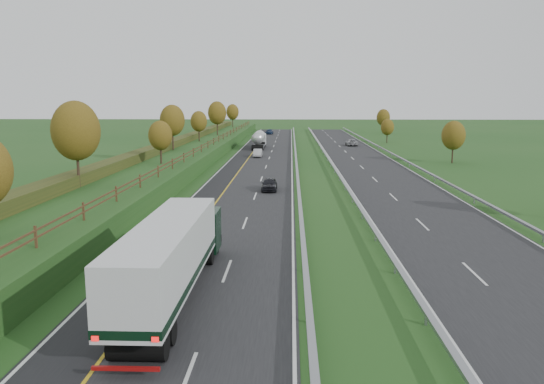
{
  "coord_description": "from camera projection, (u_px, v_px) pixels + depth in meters",
  "views": [
    {
      "loc": [
        4.86,
        -18.01,
        9.68
      ],
      "look_at": [
        3.33,
        25.03,
        2.2
      ],
      "focal_mm": 35.0,
      "sensor_mm": 36.0,
      "label": 1
    }
  ],
  "objects": [
    {
      "name": "fence_left",
      "position": [
        200.0,
        148.0,
        78.06
      ],
      "size": [
        0.12,
        189.06,
        1.2
      ],
      "color": "#422B19",
      "rests_on": "embankment_left"
    },
    {
      "name": "median_barrier_far",
      "position": [
        331.0,
        162.0,
        78.15
      ],
      "size": [
        0.32,
        200.0,
        0.71
      ],
      "color": "gray",
      "rests_on": "ground"
    },
    {
      "name": "car_silver_mid",
      "position": [
        258.0,
        153.0,
        91.14
      ],
      "size": [
        1.45,
        4.12,
        1.36
      ],
      "primitive_type": "imported",
      "rotation": [
        0.0,
        0.0,
        0.0
      ],
      "color": "#B5B6BA",
      "rests_on": "near_carriageway"
    },
    {
      "name": "median_barrier_near",
      "position": [
        296.0,
        162.0,
        78.33
      ],
      "size": [
        0.32,
        200.0,
        0.71
      ],
      "color": "gray",
      "rests_on": "ground"
    },
    {
      "name": "hedge_left",
      "position": [
        157.0,
        149.0,
        78.72
      ],
      "size": [
        2.2,
        180.0,
        1.1
      ],
      "primitive_type": "cube",
      "color": "#2C3817",
      "rests_on": "embankment_left"
    },
    {
      "name": "ground",
      "position": [
        313.0,
        171.0,
        73.43
      ],
      "size": [
        400.0,
        400.0,
        0.0
      ],
      "primitive_type": "plane",
      "color": "#20491A",
      "rests_on": "ground"
    },
    {
      "name": "outer_barrier_far",
      "position": [
        409.0,
        163.0,
        77.75
      ],
      "size": [
        0.32,
        200.0,
        0.71
      ],
      "color": "gray",
      "rests_on": "ground"
    },
    {
      "name": "embankment_left",
      "position": [
        171.0,
        159.0,
        78.92
      ],
      "size": [
        12.0,
        200.0,
        2.0
      ],
      "primitive_type": "cube",
      "color": "#20491A",
      "rests_on": "ground"
    },
    {
      "name": "road_tanker",
      "position": [
        259.0,
        139.0,
        107.44
      ],
      "size": [
        2.4,
        11.22,
        3.46
      ],
      "color": "silver",
      "rests_on": "near_carriageway"
    },
    {
      "name": "trees_far",
      "position": [
        416.0,
        128.0,
        105.63
      ],
      "size": [
        8.45,
        118.6,
        7.12
      ],
      "color": "#2D2116",
      "rests_on": "ground"
    },
    {
      "name": "near_carriageway",
      "position": [
        258.0,
        166.0,
        78.63
      ],
      "size": [
        10.5,
        200.0,
        0.04
      ],
      "primitive_type": "cube",
      "color": "black",
      "rests_on": "ground"
    },
    {
      "name": "car_oncoming",
      "position": [
        351.0,
        142.0,
        113.6
      ],
      "size": [
        2.46,
        5.01,
        1.37
      ],
      "primitive_type": "imported",
      "rotation": [
        0.0,
        0.0,
        3.18
      ],
      "color": "#A3A2A7",
      "rests_on": "far_carriageway"
    },
    {
      "name": "far_carriageway",
      "position": [
        370.0,
        167.0,
        78.06
      ],
      "size": [
        10.5,
        200.0,
        0.04
      ],
      "primitive_type": "cube",
      "color": "black",
      "rests_on": "ground"
    },
    {
      "name": "car_dark_near",
      "position": [
        269.0,
        184.0,
        57.2
      ],
      "size": [
        1.66,
        4.07,
        1.38
      ],
      "primitive_type": "imported",
      "rotation": [
        0.0,
        0.0,
        -0.01
      ],
      "color": "black",
      "rests_on": "near_carriageway"
    },
    {
      "name": "lane_markings",
      "position": [
        301.0,
        166.0,
        78.29
      ],
      "size": [
        26.75,
        200.0,
        0.01
      ],
      "color": "silver",
      "rests_on": "near_carriageway"
    },
    {
      "name": "box_lorry",
      "position": [
        173.0,
        254.0,
        25.65
      ],
      "size": [
        2.58,
        16.28,
        4.06
      ],
      "color": "black",
      "rests_on": "near_carriageway"
    },
    {
      "name": "hard_shoulder",
      "position": [
        233.0,
        166.0,
        78.76
      ],
      "size": [
        3.0,
        200.0,
        0.04
      ],
      "primitive_type": "cube",
      "color": "black",
      "rests_on": "ground"
    },
    {
      "name": "trees_left",
      "position": [
        167.0,
        124.0,
        74.67
      ],
      "size": [
        6.64,
        164.3,
        7.66
      ],
      "color": "#2D2116",
      "rests_on": "embankment_left"
    },
    {
      "name": "car_small_far",
      "position": [
        269.0,
        132.0,
        152.11
      ],
      "size": [
        2.36,
        4.82,
        1.35
      ],
      "primitive_type": "imported",
      "rotation": [
        0.0,
        0.0,
        -0.1
      ],
      "color": "#152644",
      "rests_on": "near_carriageway"
    }
  ]
}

